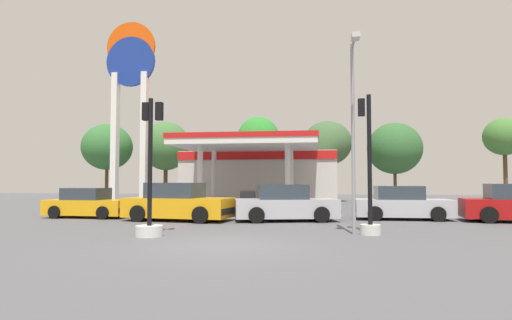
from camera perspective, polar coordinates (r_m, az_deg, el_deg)
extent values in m
plane|color=#56565B|center=(11.58, -4.62, -11.35)|extent=(90.00, 90.00, 0.00)
cube|color=beige|center=(32.59, 0.56, -2.45)|extent=(11.38, 5.19, 3.90)
cube|color=red|center=(30.02, -0.08, 0.65)|extent=(11.38, 0.12, 0.60)
cube|color=white|center=(26.66, -1.09, 2.03)|extent=(8.65, 6.37, 0.35)
cube|color=red|center=(26.69, -1.09, 2.73)|extent=(8.75, 6.47, 0.30)
cylinder|color=silver|center=(25.40, -7.51, -2.40)|extent=(0.32, 0.32, 3.81)
cylinder|color=silver|center=(24.54, 4.27, -2.40)|extent=(0.32, 0.32, 3.81)
cylinder|color=silver|center=(28.79, -5.67, -2.46)|extent=(0.32, 0.32, 3.81)
cylinder|color=silver|center=(28.04, 4.71, -2.46)|extent=(0.32, 0.32, 3.81)
cube|color=#4C4C51|center=(26.59, -1.10, -5.37)|extent=(0.90, 0.60, 1.10)
cube|color=white|center=(30.60, -18.41, 2.64)|extent=(0.40, 0.56, 9.14)
cube|color=white|center=(29.73, -14.76, 2.75)|extent=(0.40, 0.56, 9.14)
cylinder|color=navy|center=(31.11, -16.46, 12.54)|extent=(3.43, 0.22, 3.43)
cylinder|color=#EA4C0C|center=(31.42, -16.42, 14.34)|extent=(3.43, 0.22, 3.43)
cube|color=white|center=(31.30, -16.40, 13.42)|extent=(3.16, 0.08, 0.62)
cylinder|color=black|center=(21.34, 22.03, -6.40)|extent=(0.64, 0.22, 0.64)
cylinder|color=black|center=(19.68, 23.24, -6.69)|extent=(0.64, 0.22, 0.64)
cylinder|color=black|center=(20.87, 15.08, -6.59)|extent=(0.64, 0.22, 0.64)
cylinder|color=black|center=(19.18, 15.70, -6.92)|extent=(0.64, 0.22, 0.64)
cube|color=#B2B2BA|center=(20.21, 19.03, -6.07)|extent=(4.18, 1.77, 0.76)
cube|color=#2D3842|center=(20.16, 18.58, -4.22)|extent=(1.99, 1.56, 0.64)
cube|color=black|center=(20.70, 24.64, -6.19)|extent=(0.13, 1.66, 0.24)
cylinder|color=black|center=(19.60, 7.51, -6.87)|extent=(0.70, 0.37, 0.66)
cylinder|color=black|center=(17.87, 8.79, -7.26)|extent=(0.70, 0.37, 0.66)
cylinder|color=black|center=(19.19, -0.44, -6.99)|extent=(0.70, 0.37, 0.66)
cylinder|color=black|center=(17.42, 0.06, -7.41)|extent=(0.70, 0.37, 0.66)
cube|color=#B2B2BA|center=(18.46, 4.01, -6.47)|extent=(4.66, 2.77, 0.79)
cube|color=#2D3842|center=(18.40, 3.52, -4.35)|extent=(2.39, 2.05, 0.66)
cube|color=black|center=(18.93, 10.45, -6.68)|extent=(0.51, 1.72, 0.25)
cylinder|color=black|center=(21.73, -17.72, -6.46)|extent=(0.60, 0.23, 0.59)
cylinder|color=black|center=(20.35, -19.85, -6.68)|extent=(0.60, 0.23, 0.59)
cylinder|color=black|center=(22.96, -23.06, -6.17)|extent=(0.60, 0.23, 0.59)
cylinder|color=black|center=(21.66, -25.39, -6.34)|extent=(0.60, 0.23, 0.59)
cube|color=orange|center=(21.64, -21.54, -5.90)|extent=(3.95, 1.80, 0.70)
cube|color=#2D3842|center=(21.68, -21.82, -4.28)|extent=(1.91, 1.53, 0.59)
cube|color=black|center=(20.70, -17.04, -6.40)|extent=(0.18, 1.55, 0.22)
cylinder|color=black|center=(21.57, 27.73, -6.18)|extent=(0.71, 0.33, 0.68)
cylinder|color=black|center=(19.78, 28.79, -6.48)|extent=(0.71, 0.33, 0.68)
cylinder|color=black|center=(19.18, -5.26, -6.92)|extent=(0.72, 0.33, 0.70)
cylinder|color=black|center=(17.45, -7.45, -7.32)|extent=(0.72, 0.33, 0.70)
cylinder|color=black|center=(20.36, -12.81, -6.63)|extent=(0.72, 0.33, 0.70)
cylinder|color=black|center=(18.73, -15.54, -6.93)|extent=(0.72, 0.33, 0.70)
cube|color=orange|center=(18.87, -10.33, -6.27)|extent=(4.79, 2.51, 0.83)
cube|color=#2D3842|center=(18.91, -10.76, -4.07)|extent=(2.39, 1.97, 0.70)
cube|color=black|center=(18.02, -3.84, -6.85)|extent=(0.37, 1.82, 0.26)
cylinder|color=silver|center=(13.75, -14.13, -9.22)|extent=(0.84, 0.84, 0.34)
cylinder|color=black|center=(13.68, -14.02, -0.20)|extent=(0.14, 0.14, 3.98)
cube|color=black|center=(14.07, -14.54, 6.31)|extent=(0.21, 0.20, 0.57)
sphere|color=red|center=(14.21, -14.34, 6.95)|extent=(0.15, 0.15, 0.15)
sphere|color=#D89E0C|center=(14.18, -14.35, 6.23)|extent=(0.15, 0.15, 0.15)
sphere|color=green|center=(14.16, -14.36, 5.51)|extent=(0.15, 0.15, 0.15)
cube|color=black|center=(13.91, -12.85, 6.39)|extent=(0.21, 0.20, 0.57)
sphere|color=red|center=(14.05, -12.66, 7.04)|extent=(0.15, 0.15, 0.15)
sphere|color=#D89E0C|center=(14.02, -12.67, 6.32)|extent=(0.15, 0.15, 0.15)
sphere|color=green|center=(14.00, -12.68, 5.59)|extent=(0.15, 0.15, 0.15)
cylinder|color=silver|center=(14.26, 15.11, -9.00)|extent=(0.65, 0.65, 0.32)
cylinder|color=black|center=(14.19, 14.99, 0.12)|extent=(0.14, 0.14, 4.20)
cube|color=black|center=(14.51, 13.95, 6.86)|extent=(0.21, 0.20, 0.57)
sphere|color=red|center=(14.66, 13.89, 7.47)|extent=(0.15, 0.15, 0.15)
sphere|color=#D89E0C|center=(14.63, 13.90, 6.78)|extent=(0.15, 0.15, 0.15)
sphere|color=green|center=(14.60, 13.91, 6.08)|extent=(0.15, 0.15, 0.15)
cylinder|color=brown|center=(38.84, -19.42, -2.97)|extent=(0.28, 0.28, 3.06)
ellipsoid|color=#346F35|center=(38.96, -19.34, 1.66)|extent=(4.30, 4.30, 3.96)
cylinder|color=brown|center=(39.07, -12.05, -2.90)|extent=(0.37, 0.37, 3.29)
ellipsoid|color=#42733B|center=(39.20, -12.00, 1.86)|extent=(4.28, 4.28, 4.40)
cylinder|color=brown|center=(35.34, 0.31, -2.46)|extent=(0.40, 0.40, 3.93)
ellipsoid|color=#2E8A2F|center=(35.52, 0.31, 2.87)|extent=(3.55, 3.55, 3.65)
cylinder|color=brown|center=(35.51, 9.60, -2.88)|extent=(0.33, 0.33, 3.35)
ellipsoid|color=#3F6139|center=(35.65, 9.56, 2.24)|extent=(4.03, 4.03, 3.64)
cylinder|color=brown|center=(37.57, 18.18, -3.22)|extent=(0.27, 0.27, 2.78)
ellipsoid|color=#336433|center=(37.67, 18.10, 1.49)|extent=(4.54, 4.54, 4.32)
cylinder|color=brown|center=(37.00, 30.49, -2.06)|extent=(0.29, 0.29, 3.96)
ellipsoid|color=#447935|center=(37.15, 30.37, 2.74)|extent=(3.02, 3.02, 2.82)
cylinder|color=gray|center=(14.15, 12.90, 2.85)|extent=(0.12, 0.12, 6.20)
cylinder|color=gray|center=(14.18, 12.98, 15.26)|extent=(0.09, 1.20, 0.09)
cube|color=beige|center=(13.60, 13.21, 15.84)|extent=(0.24, 0.44, 0.16)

